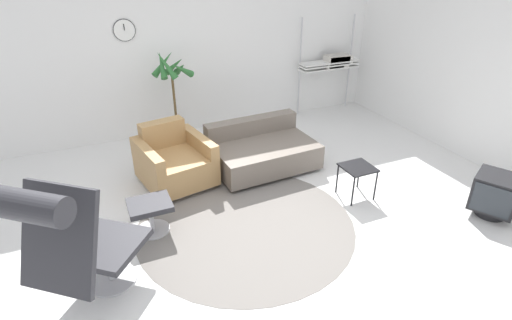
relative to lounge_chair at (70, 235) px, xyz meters
name	(u,v)px	position (x,y,z in m)	size (l,w,h in m)	color
ground_plane	(251,213)	(1.80, 0.73, -0.78)	(12.00, 12.00, 0.00)	white
wall_back	(182,45)	(1.79, 3.45, 0.62)	(12.00, 0.09, 2.80)	white
wall_right	(493,63)	(5.22, 0.73, 0.62)	(0.06, 12.00, 2.80)	white
round_rug	(246,224)	(1.66, 0.55, -0.78)	(2.39, 2.39, 0.01)	slate
lounge_chair	(70,235)	(0.00, 0.00, 0.00)	(1.08, 1.14, 1.31)	#BCBCC1
ottoman	(150,210)	(0.70, 0.86, -0.52)	(0.44, 0.38, 0.36)	#BCBCC1
armchair_red	(174,163)	(1.17, 1.76, -0.49)	(0.96, 1.01, 0.75)	silver
couch_low	(262,152)	(2.38, 1.71, -0.55)	(1.42, 1.01, 0.61)	black
side_table	(358,171)	(3.11, 0.55, -0.42)	(0.37, 0.37, 0.41)	black
crt_television	(495,194)	(4.29, -0.40, -0.51)	(0.60, 0.60, 0.50)	black
potted_plant	(174,96)	(1.49, 2.93, 0.00)	(0.61, 0.63, 1.47)	brown
shelf_unit	(334,62)	(4.45, 3.18, 0.15)	(1.12, 0.28, 1.71)	#BCBCC1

